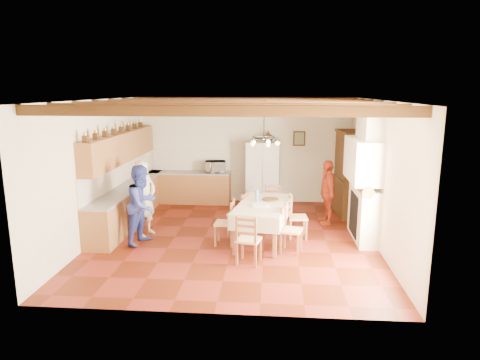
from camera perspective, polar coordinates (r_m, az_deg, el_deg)
name	(u,v)px	position (r m, az deg, el deg)	size (l,w,h in m)	color
floor	(234,239)	(9.51, -0.75, -7.81)	(6.00, 6.50, 0.02)	#4F1809
ceiling	(234,99)	(8.95, -0.80, 10.69)	(6.00, 6.50, 0.02)	white
wall_back	(245,150)	(12.32, 0.61, 4.01)	(6.00, 0.02, 3.00)	beige
wall_front	(213,216)	(5.96, -3.65, -4.76)	(6.00, 0.02, 3.00)	beige
wall_left	(97,169)	(9.85, -18.49, 1.35)	(0.02, 6.50, 3.00)	beige
wall_right	(378,174)	(9.33, 17.96, 0.83)	(0.02, 6.50, 3.00)	beige
ceiling_beams	(234,104)	(8.95, -0.80, 10.05)	(6.00, 6.30, 0.16)	#38240F
lower_cabinets_left	(130,204)	(10.93, -14.50, -3.15)	(0.60, 4.30, 0.86)	brown
lower_cabinets_back	(190,188)	(12.41, -6.65, -1.03)	(2.30, 0.60, 0.86)	brown
countertop_left	(129,187)	(10.82, -14.63, -0.85)	(0.62, 4.30, 0.04)	slate
countertop_back	(190,172)	(12.32, -6.70, 1.01)	(2.34, 0.62, 0.04)	slate
backsplash_left	(117,174)	(10.85, -16.14, 0.83)	(0.03, 4.30, 0.60)	#F0E4CD
backsplash_back	(191,160)	(12.54, -6.49, 2.69)	(2.30, 0.03, 0.60)	#F0E4CD
upper_cabinets	(121,147)	(10.70, -15.54, 4.24)	(0.35, 4.20, 0.70)	brown
fireplace	(362,176)	(9.48, 15.94, 0.50)	(0.56, 1.60, 2.80)	beige
wall_picture	(299,139)	(12.24, 7.90, 5.50)	(0.34, 0.03, 0.42)	#312314
refrigerator	(263,174)	(11.97, 3.10, 0.86)	(0.90, 0.74, 1.81)	silver
hutch	(348,173)	(11.32, 14.20, 0.86)	(0.51, 1.21, 2.19)	#392410
dining_table	(263,207)	(9.10, 3.10, -3.64)	(1.30, 2.08, 0.85)	beige
chandelier	(264,137)	(8.82, 3.21, 5.70)	(0.47, 0.47, 0.03)	black
chair_left_near	(225,222)	(9.02, -2.06, -5.65)	(0.42, 0.40, 0.96)	brown
chair_left_far	(238,213)	(9.68, -0.33, -4.40)	(0.42, 0.40, 0.96)	brown
chair_right_near	(291,229)	(8.64, 6.87, -6.55)	(0.42, 0.40, 0.96)	brown
chair_right_far	(298,216)	(9.50, 7.71, -4.84)	(0.42, 0.40, 0.96)	brown
chair_end_near	(249,239)	(8.06, 1.16, -7.85)	(0.42, 0.40, 0.96)	brown
chair_end_far	(272,205)	(10.33, 4.35, -3.38)	(0.42, 0.40, 0.96)	brown
person_man	(145,198)	(9.70, -12.55, -2.39)	(0.62, 0.41, 1.70)	beige
person_woman_blue	(142,205)	(9.21, -12.87, -3.22)	(0.82, 0.64, 1.69)	#2E3992
person_woman_red	(327,192)	(10.53, 11.54, -1.59)	(0.92, 0.38, 1.57)	#A53419
microwave	(216,167)	(12.17, -3.29, 1.79)	(0.57, 0.39, 0.32)	silver
fridge_vase	(268,136)	(11.81, 3.79, 5.84)	(0.28, 0.28, 0.29)	#392410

